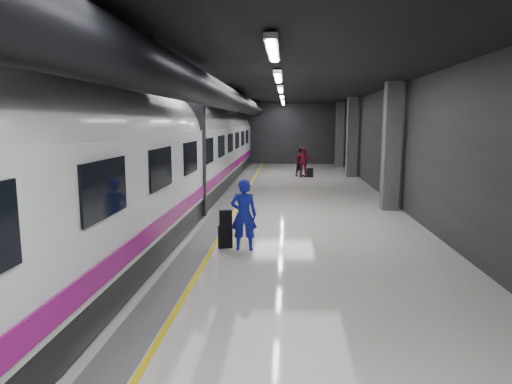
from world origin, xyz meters
name	(u,v)px	position (x,y,z in m)	size (l,w,h in m)	color
ground	(259,219)	(0.00, 0.00, 0.00)	(40.00, 40.00, 0.00)	silver
platform_hall	(252,109)	(-0.29, 0.96, 3.54)	(10.02, 40.02, 4.51)	black
train	(159,155)	(-3.25, 0.00, 2.07)	(3.05, 38.00, 4.05)	black
traveler_main	(244,215)	(-0.16, -3.59, 0.88)	(0.64, 0.42, 1.75)	#1923BF
suitcase_main	(225,237)	(-0.65, -3.41, 0.28)	(0.34, 0.21, 0.55)	black
shoulder_bag	(226,218)	(-0.63, -3.42, 0.75)	(0.30, 0.16, 0.40)	black
traveler_far_a	(302,162)	(1.75, 11.99, 0.85)	(0.83, 0.65, 1.70)	black
traveler_far_b	(303,162)	(1.80, 11.65, 0.86)	(1.01, 0.42, 1.72)	maroon
suitcase_far	(310,173)	(2.20, 11.58, 0.26)	(0.35, 0.23, 0.52)	black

